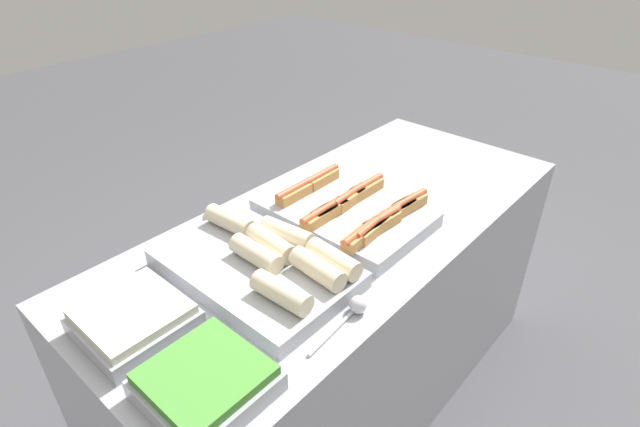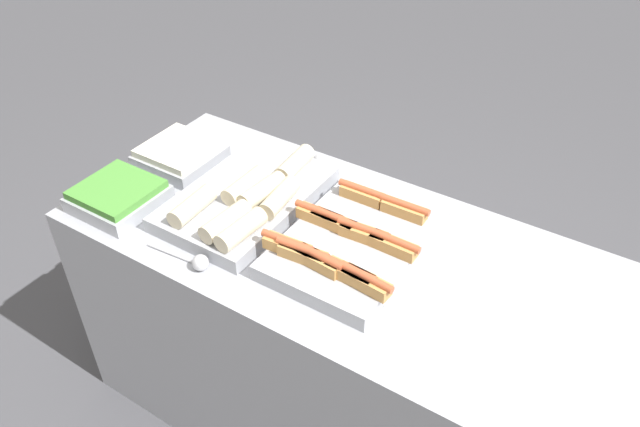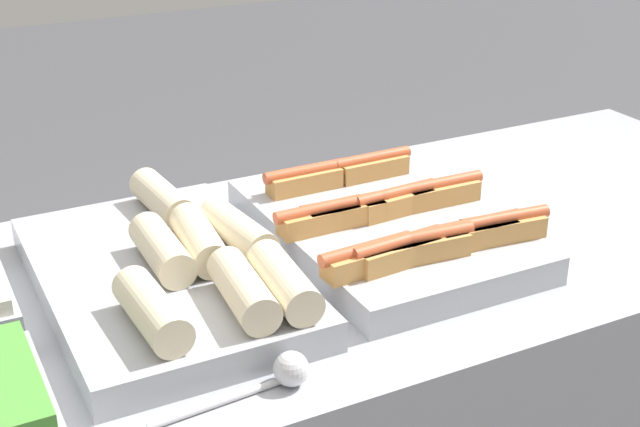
% 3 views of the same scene
% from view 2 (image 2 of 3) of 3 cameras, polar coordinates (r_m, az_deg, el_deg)
% --- Properties ---
extents(ground_plane, '(12.00, 12.00, 0.00)m').
position_cam_2_polar(ground_plane, '(2.51, 2.38, -18.14)').
color(ground_plane, '#4C4C51').
extents(counter, '(1.81, 0.78, 0.87)m').
position_cam_2_polar(counter, '(2.16, 2.69, -11.78)').
color(counter, '#A8AAB2').
rests_on(counter, ground_plane).
extents(tray_hotdogs, '(0.42, 0.54, 0.10)m').
position_cam_2_polar(tray_hotdogs, '(1.82, 3.04, -2.52)').
color(tray_hotdogs, '#A8AAB2').
rests_on(tray_hotdogs, counter).
extents(tray_wraps, '(0.36, 0.56, 0.11)m').
position_cam_2_polar(tray_wraps, '(1.99, -6.63, 1.41)').
color(tray_wraps, '#A8AAB2').
rests_on(tray_wraps, counter).
extents(tray_side_front, '(0.25, 0.25, 0.07)m').
position_cam_2_polar(tray_side_front, '(2.09, -17.96, 1.53)').
color(tray_side_front, '#A8AAB2').
rests_on(tray_side_front, counter).
extents(tray_side_back, '(0.25, 0.25, 0.07)m').
position_cam_2_polar(tray_side_back, '(2.24, -12.68, 5.27)').
color(tray_side_back, '#A8AAB2').
rests_on(tray_side_back, counter).
extents(serving_spoon_near, '(0.22, 0.05, 0.05)m').
position_cam_2_polar(serving_spoon_near, '(1.81, -11.22, -4.32)').
color(serving_spoon_near, silver).
rests_on(serving_spoon_near, counter).
extents(serving_spoon_far, '(0.23, 0.05, 0.05)m').
position_cam_2_polar(serving_spoon_far, '(2.19, -0.36, 4.92)').
color(serving_spoon_far, silver).
rests_on(serving_spoon_far, counter).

